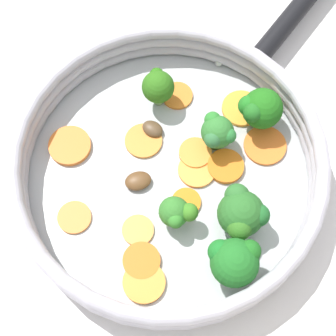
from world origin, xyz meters
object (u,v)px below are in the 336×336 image
(broccoli_floret_4, at_px, (260,109))
(broccoli_floret_5, at_px, (234,261))
(carrot_slice_4, at_px, (241,108))
(skillet, at_px, (168,176))
(carrot_slice_12, at_px, (70,146))
(carrot_slice_6, at_px, (186,202))
(mushroom_piece_1, at_px, (153,129))
(carrot_slice_0, at_px, (144,282))
(broccoli_floret_1, at_px, (217,133))
(carrot_slice_7, at_px, (195,153))
(carrot_slice_11, at_px, (74,217))
(broccoli_floret_0, at_px, (242,213))
(carrot_slice_9, at_px, (138,230))
(carrot_slice_2, at_px, (265,145))
(broccoli_floret_3, at_px, (180,213))
(mushroom_piece_0, at_px, (138,181))
(carrot_slice_10, at_px, (226,171))
(carrot_slice_3, at_px, (143,141))
(carrot_slice_1, at_px, (177,96))
(carrot_slice_5, at_px, (142,261))
(broccoli_floret_2, at_px, (160,85))
(carrot_slice_8, at_px, (196,168))

(broccoli_floret_4, relative_size, broccoli_floret_5, 0.90)
(carrot_slice_4, distance_m, broccoli_floret_5, 0.17)
(skillet, distance_m, carrot_slice_12, 0.10)
(carrot_slice_6, bearing_deg, carrot_slice_4, 143.34)
(carrot_slice_12, xyz_separation_m, broccoli_floret_4, (-0.00, 0.19, 0.03))
(mushroom_piece_1, bearing_deg, carrot_slice_0, -9.21)
(broccoli_floret_1, distance_m, mushroom_piece_1, 0.07)
(carrot_slice_7, bearing_deg, carrot_slice_12, -100.53)
(carrot_slice_11, xyz_separation_m, carrot_slice_12, (-0.08, -0.00, 0.00))
(carrot_slice_12, height_order, broccoli_floret_0, broccoli_floret_0)
(carrot_slice_0, height_order, carrot_slice_9, carrot_slice_0)
(carrot_slice_0, bearing_deg, broccoli_floret_4, 138.81)
(skillet, distance_m, mushroom_piece_1, 0.05)
(skillet, distance_m, carrot_slice_2, 0.10)
(carrot_slice_7, bearing_deg, broccoli_floret_4, 112.38)
(carrot_slice_2, distance_m, broccoli_floret_3, 0.12)
(carrot_slice_7, bearing_deg, mushroom_piece_0, -68.27)
(carrot_slice_4, relative_size, carrot_slice_10, 1.13)
(carrot_slice_3, bearing_deg, carrot_slice_0, -5.73)
(carrot_slice_4, distance_m, broccoli_floret_3, 0.14)
(carrot_slice_11, relative_size, broccoli_floret_1, 0.78)
(carrot_slice_0, height_order, carrot_slice_2, carrot_slice_0)
(carrot_slice_1, distance_m, mushroom_piece_0, 0.11)
(carrot_slice_7, bearing_deg, carrot_slice_0, -27.75)
(carrot_slice_9, bearing_deg, carrot_slice_4, 134.39)
(skillet, relative_size, carrot_slice_12, 6.74)
(carrot_slice_5, xyz_separation_m, broccoli_floret_3, (-0.04, 0.04, 0.02))
(carrot_slice_4, bearing_deg, carrot_slice_1, -109.98)
(carrot_slice_11, bearing_deg, broccoli_floret_4, 112.71)
(carrot_slice_6, xyz_separation_m, carrot_slice_11, (0.00, -0.11, -0.00))
(carrot_slice_6, xyz_separation_m, carrot_slice_10, (-0.03, 0.04, 0.00))
(carrot_slice_7, bearing_deg, carrot_slice_4, 129.36)
(broccoli_floret_1, bearing_deg, carrot_slice_0, -33.27)
(carrot_slice_4, height_order, broccoli_floret_4, broccoli_floret_4)
(broccoli_floret_1, bearing_deg, carrot_slice_9, -46.84)
(carrot_slice_11, distance_m, broccoli_floret_0, 0.16)
(carrot_slice_9, distance_m, carrot_slice_11, 0.06)
(carrot_slice_7, relative_size, carrot_slice_11, 1.00)
(skillet, relative_size, mushroom_piece_1, 12.84)
(skillet, distance_m, broccoli_floret_2, 0.09)
(skillet, relative_size, carrot_slice_2, 6.69)
(broccoli_floret_5, bearing_deg, carrot_slice_0, -88.07)
(skillet, height_order, carrot_slice_8, carrot_slice_8)
(carrot_slice_2, xyz_separation_m, broccoli_floret_2, (-0.07, -0.10, 0.03))
(carrot_slice_0, height_order, carrot_slice_4, same)
(carrot_slice_0, distance_m, carrot_slice_6, 0.09)
(carrot_slice_7, height_order, broccoli_floret_1, broccoli_floret_1)
(skillet, height_order, carrot_slice_3, carrot_slice_3)
(carrot_slice_8, xyz_separation_m, carrot_slice_10, (0.01, 0.03, 0.00))
(broccoli_floret_2, bearing_deg, carrot_slice_7, 22.47)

